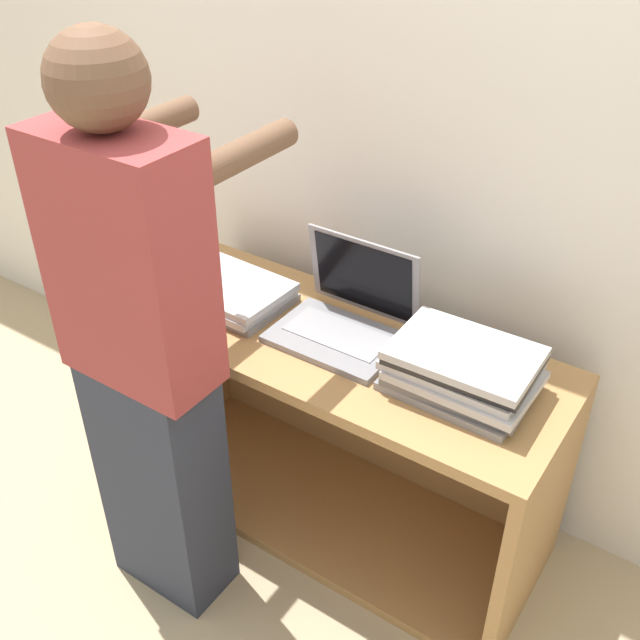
{
  "coord_description": "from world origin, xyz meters",
  "views": [
    {
      "loc": [
        0.95,
        -1.22,
        1.98
      ],
      "look_at": [
        0.0,
        0.19,
        0.83
      ],
      "focal_mm": 42.0,
      "sensor_mm": 36.0,
      "label": 1
    }
  ],
  "objects_px": {
    "laptop_stack_right": "(463,370)",
    "person": "(146,359)",
    "laptop_open": "(345,318)",
    "laptop_stack_left": "(228,291)"
  },
  "relations": [
    {
      "from": "laptop_stack_left",
      "to": "person",
      "type": "height_order",
      "value": "person"
    },
    {
      "from": "laptop_stack_right",
      "to": "person",
      "type": "relative_size",
      "value": 0.24
    },
    {
      "from": "laptop_open",
      "to": "laptop_stack_right",
      "type": "relative_size",
      "value": 0.95
    },
    {
      "from": "laptop_stack_right",
      "to": "person",
      "type": "distance_m",
      "value": 0.82
    },
    {
      "from": "laptop_open",
      "to": "person",
      "type": "height_order",
      "value": "person"
    },
    {
      "from": "laptop_open",
      "to": "laptop_stack_right",
      "type": "distance_m",
      "value": 0.4
    },
    {
      "from": "laptop_stack_left",
      "to": "laptop_stack_right",
      "type": "relative_size",
      "value": 0.99
    },
    {
      "from": "laptop_stack_right",
      "to": "person",
      "type": "height_order",
      "value": "person"
    },
    {
      "from": "laptop_stack_left",
      "to": "laptop_stack_right",
      "type": "distance_m",
      "value": 0.79
    },
    {
      "from": "laptop_stack_left",
      "to": "person",
      "type": "bearing_deg",
      "value": -74.92
    }
  ]
}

